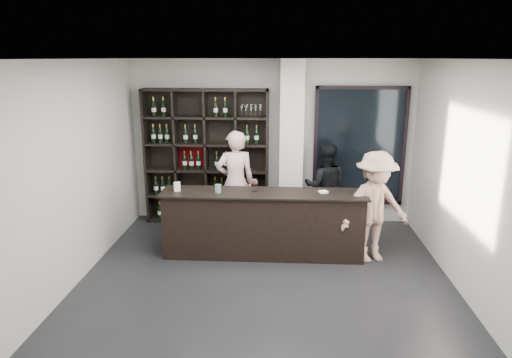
# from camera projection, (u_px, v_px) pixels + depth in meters

# --- Properties ---
(floor) EXTENTS (5.00, 5.50, 0.01)m
(floor) POSITION_uv_depth(u_px,v_px,m) (264.00, 291.00, 5.88)
(floor) COLOR black
(floor) RESTS_ON ground
(wine_shelf) EXTENTS (2.20, 0.35, 2.40)m
(wine_shelf) POSITION_uv_depth(u_px,v_px,m) (207.00, 157.00, 8.11)
(wine_shelf) COLOR black
(wine_shelf) RESTS_ON floor
(structural_column) EXTENTS (0.40, 0.40, 2.90)m
(structural_column) POSITION_uv_depth(u_px,v_px,m) (291.00, 145.00, 7.87)
(structural_column) COLOR silver
(structural_column) RESTS_ON floor
(glass_panel) EXTENTS (1.60, 0.08, 2.10)m
(glass_panel) POSITION_uv_depth(u_px,v_px,m) (359.00, 146.00, 8.02)
(glass_panel) COLOR black
(glass_panel) RESTS_ON floor
(tasting_counter) EXTENTS (3.03, 0.63, 1.00)m
(tasting_counter) POSITION_uv_depth(u_px,v_px,m) (263.00, 224.00, 6.84)
(tasting_counter) COLOR black
(tasting_counter) RESTS_ON floor
(taster_pink) EXTENTS (0.73, 0.57, 1.77)m
(taster_pink) POSITION_uv_depth(u_px,v_px,m) (235.00, 183.00, 7.66)
(taster_pink) COLOR beige
(taster_pink) RESTS_ON floor
(taster_black) EXTENTS (0.75, 0.59, 1.49)m
(taster_black) POSITION_uv_depth(u_px,v_px,m) (325.00, 186.00, 7.95)
(taster_black) COLOR black
(taster_black) RESTS_ON floor
(customer) EXTENTS (1.20, 0.92, 1.64)m
(customer) POSITION_uv_depth(u_px,v_px,m) (375.00, 207.00, 6.59)
(customer) COLOR tan
(customer) RESTS_ON floor
(wine_glass) EXTENTS (0.12, 0.12, 0.22)m
(wine_glass) POSITION_uv_depth(u_px,v_px,m) (255.00, 185.00, 6.71)
(wine_glass) COLOR white
(wine_glass) RESTS_ON tasting_counter
(spit_cup) EXTENTS (0.11, 0.11, 0.12)m
(spit_cup) POSITION_uv_depth(u_px,v_px,m) (218.00, 189.00, 6.68)
(spit_cup) COLOR silver
(spit_cup) RESTS_ON tasting_counter
(napkin_stack) EXTENTS (0.15, 0.15, 0.02)m
(napkin_stack) POSITION_uv_depth(u_px,v_px,m) (323.00, 192.00, 6.70)
(napkin_stack) COLOR white
(napkin_stack) RESTS_ON tasting_counter
(card_stand) EXTENTS (0.10, 0.08, 0.14)m
(card_stand) POSITION_uv_depth(u_px,v_px,m) (177.00, 187.00, 6.75)
(card_stand) COLOR white
(card_stand) RESTS_ON tasting_counter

